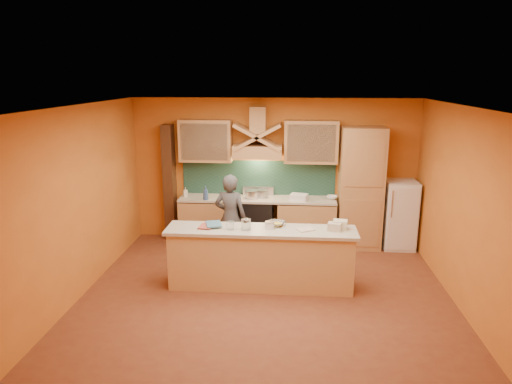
# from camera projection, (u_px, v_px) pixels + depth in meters

# --- Properties ---
(floor) EXTENTS (5.50, 5.00, 0.01)m
(floor) POSITION_uv_depth(u_px,v_px,m) (266.00, 295.00, 6.86)
(floor) COLOR brown
(floor) RESTS_ON ground
(ceiling) EXTENTS (5.50, 5.00, 0.01)m
(ceiling) POSITION_uv_depth(u_px,v_px,m) (267.00, 106.00, 6.16)
(ceiling) COLOR white
(ceiling) RESTS_ON wall_back
(wall_back) EXTENTS (5.50, 0.02, 2.80)m
(wall_back) POSITION_uv_depth(u_px,v_px,m) (274.00, 171.00, 8.93)
(wall_back) COLOR orange
(wall_back) RESTS_ON floor
(wall_front) EXTENTS (5.50, 0.02, 2.80)m
(wall_front) POSITION_uv_depth(u_px,v_px,m) (251.00, 282.00, 4.10)
(wall_front) COLOR orange
(wall_front) RESTS_ON floor
(wall_left) EXTENTS (0.02, 5.00, 2.80)m
(wall_left) POSITION_uv_depth(u_px,v_px,m) (81.00, 202.00, 6.72)
(wall_left) COLOR orange
(wall_left) RESTS_ON floor
(wall_right) EXTENTS (0.02, 5.00, 2.80)m
(wall_right) POSITION_uv_depth(u_px,v_px,m) (465.00, 210.00, 6.30)
(wall_right) COLOR orange
(wall_right) RESTS_ON floor
(base_cabinet_left) EXTENTS (1.10, 0.60, 0.86)m
(base_cabinet_left) POSITION_uv_depth(u_px,v_px,m) (209.00, 221.00, 8.97)
(base_cabinet_left) COLOR tan
(base_cabinet_left) RESTS_ON floor
(base_cabinet_right) EXTENTS (1.10, 0.60, 0.86)m
(base_cabinet_right) POSITION_uv_depth(u_px,v_px,m) (306.00, 223.00, 8.83)
(base_cabinet_right) COLOR tan
(base_cabinet_right) RESTS_ON floor
(counter_top) EXTENTS (3.00, 0.62, 0.04)m
(counter_top) POSITION_uv_depth(u_px,v_px,m) (257.00, 199.00, 8.78)
(counter_top) COLOR beige
(counter_top) RESTS_ON base_cabinet_left
(stove) EXTENTS (0.60, 0.58, 0.90)m
(stove) POSITION_uv_depth(u_px,v_px,m) (257.00, 221.00, 8.89)
(stove) COLOR black
(stove) RESTS_ON floor
(backsplash) EXTENTS (3.00, 0.03, 0.70)m
(backsplash) POSITION_uv_depth(u_px,v_px,m) (258.00, 178.00, 8.97)
(backsplash) COLOR #1C3E35
(backsplash) RESTS_ON wall_back
(range_hood) EXTENTS (0.92, 0.50, 0.24)m
(range_hood) POSITION_uv_depth(u_px,v_px,m) (258.00, 151.00, 8.60)
(range_hood) COLOR tan
(range_hood) RESTS_ON wall_back
(hood_chimney) EXTENTS (0.30, 0.30, 0.50)m
(hood_chimney) POSITION_uv_depth(u_px,v_px,m) (258.00, 120.00, 8.56)
(hood_chimney) COLOR tan
(hood_chimney) RESTS_ON wall_back
(upper_cabinet_left) EXTENTS (1.00, 0.35, 0.80)m
(upper_cabinet_left) POSITION_uv_depth(u_px,v_px,m) (206.00, 141.00, 8.71)
(upper_cabinet_left) COLOR tan
(upper_cabinet_left) RESTS_ON wall_back
(upper_cabinet_right) EXTENTS (1.00, 0.35, 0.80)m
(upper_cabinet_right) POSITION_uv_depth(u_px,v_px,m) (311.00, 142.00, 8.55)
(upper_cabinet_right) COLOR tan
(upper_cabinet_right) RESTS_ON wall_back
(pantry_column) EXTENTS (0.80, 0.60, 2.30)m
(pantry_column) POSITION_uv_depth(u_px,v_px,m) (361.00, 188.00, 8.57)
(pantry_column) COLOR tan
(pantry_column) RESTS_ON floor
(fridge) EXTENTS (0.58, 0.60, 1.30)m
(fridge) POSITION_uv_depth(u_px,v_px,m) (399.00, 215.00, 8.64)
(fridge) COLOR white
(fridge) RESTS_ON floor
(trim_column_left) EXTENTS (0.20, 0.30, 2.30)m
(trim_column_left) POSITION_uv_depth(u_px,v_px,m) (170.00, 183.00, 9.00)
(trim_column_left) COLOR #472816
(trim_column_left) RESTS_ON floor
(island_body) EXTENTS (2.80, 0.55, 0.88)m
(island_body) POSITION_uv_depth(u_px,v_px,m) (261.00, 260.00, 7.05)
(island_body) COLOR #DFB172
(island_body) RESTS_ON floor
(island_top) EXTENTS (2.90, 0.62, 0.05)m
(island_top) POSITION_uv_depth(u_px,v_px,m) (261.00, 230.00, 6.93)
(island_top) COLOR beige
(island_top) RESTS_ON island_body
(person) EXTENTS (0.63, 0.47, 1.56)m
(person) POSITION_uv_depth(u_px,v_px,m) (231.00, 218.00, 8.00)
(person) COLOR #4C4C51
(person) RESTS_ON floor
(pot_large) EXTENTS (0.30, 0.30, 0.15)m
(pot_large) POSITION_uv_depth(u_px,v_px,m) (252.00, 195.00, 8.75)
(pot_large) COLOR silver
(pot_large) RESTS_ON stove
(pot_small) EXTENTS (0.25, 0.25, 0.15)m
(pot_small) POSITION_uv_depth(u_px,v_px,m) (262.00, 195.00, 8.80)
(pot_small) COLOR #ACADB3
(pot_small) RESTS_ON stove
(soap_bottle_a) EXTENTS (0.10, 0.11, 0.18)m
(soap_bottle_a) POSITION_uv_depth(u_px,v_px,m) (185.00, 192.00, 8.87)
(soap_bottle_a) COLOR beige
(soap_bottle_a) RESTS_ON counter_top
(soap_bottle_b) EXTENTS (0.11, 0.11, 0.27)m
(soap_bottle_b) POSITION_uv_depth(u_px,v_px,m) (206.00, 193.00, 8.61)
(soap_bottle_b) COLOR #33518C
(soap_bottle_b) RESTS_ON counter_top
(bowl_back) EXTENTS (0.26, 0.26, 0.07)m
(bowl_back) POSITION_uv_depth(u_px,v_px,m) (332.00, 198.00, 8.67)
(bowl_back) COLOR silver
(bowl_back) RESTS_ON counter_top
(dish_rack) EXTENTS (0.36, 0.31, 0.11)m
(dish_rack) POSITION_uv_depth(u_px,v_px,m) (299.00, 197.00, 8.62)
(dish_rack) COLOR white
(dish_rack) RESTS_ON counter_top
(book_lower) EXTENTS (0.24, 0.30, 0.03)m
(book_lower) POSITION_uv_depth(u_px,v_px,m) (200.00, 226.00, 7.02)
(book_lower) COLOR #AD4A3D
(book_lower) RESTS_ON island_top
(book_upper) EXTENTS (0.31, 0.36, 0.02)m
(book_upper) POSITION_uv_depth(u_px,v_px,m) (206.00, 225.00, 7.02)
(book_upper) COLOR teal
(book_upper) RESTS_ON island_top
(jar_large) EXTENTS (0.18, 0.18, 0.17)m
(jar_large) POSITION_uv_depth(u_px,v_px,m) (246.00, 224.00, 6.87)
(jar_large) COLOR silver
(jar_large) RESTS_ON island_top
(jar_small) EXTENTS (0.13, 0.13, 0.12)m
(jar_small) POSITION_uv_depth(u_px,v_px,m) (230.00, 225.00, 6.89)
(jar_small) COLOR white
(jar_small) RESTS_ON island_top
(kitchen_scale) EXTENTS (0.14, 0.14, 0.09)m
(kitchen_scale) POSITION_uv_depth(u_px,v_px,m) (270.00, 226.00, 6.92)
(kitchen_scale) COLOR white
(kitchen_scale) RESTS_ON island_top
(mixing_bowl) EXTENTS (0.34, 0.34, 0.07)m
(mixing_bowl) POSITION_uv_depth(u_px,v_px,m) (276.00, 224.00, 7.06)
(mixing_bowl) COLOR white
(mixing_bowl) RESTS_ON island_top
(cloth) EXTENTS (0.31, 0.28, 0.02)m
(cloth) POSITION_uv_depth(u_px,v_px,m) (306.00, 229.00, 6.87)
(cloth) COLOR beige
(cloth) RESTS_ON island_top
(grocery_bag_a) EXTENTS (0.23, 0.19, 0.14)m
(grocery_bag_a) POSITION_uv_depth(u_px,v_px,m) (340.00, 225.00, 6.91)
(grocery_bag_a) COLOR beige
(grocery_bag_a) RESTS_ON island_top
(grocery_bag_b) EXTENTS (0.22, 0.19, 0.12)m
(grocery_bag_b) POSITION_uv_depth(u_px,v_px,m) (335.00, 227.00, 6.84)
(grocery_bag_b) COLOR beige
(grocery_bag_b) RESTS_ON island_top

